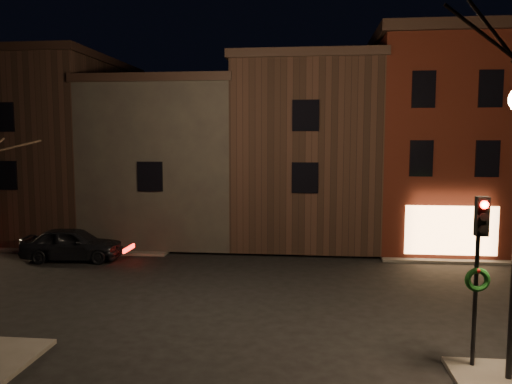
{
  "coord_description": "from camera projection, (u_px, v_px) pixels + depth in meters",
  "views": [
    {
      "loc": [
        1.71,
        -17.23,
        5.45
      ],
      "look_at": [
        -0.58,
        3.97,
        3.2
      ],
      "focal_mm": 35.0,
      "sensor_mm": 36.0,
      "label": 1
    }
  ],
  "objects": [
    {
      "name": "ground",
      "position": [
        260.0,
        293.0,
        17.79
      ],
      "size": [
        120.0,
        120.0,
        0.0
      ],
      "primitive_type": "plane",
      "color": "black",
      "rests_on": "ground"
    },
    {
      "name": "sidewalk_far_left",
      "position": [
        35.0,
        207.0,
        39.7
      ],
      "size": [
        30.0,
        30.0,
        0.12
      ],
      "primitive_type": "cube",
      "color": "#2D2B28",
      "rests_on": "ground"
    },
    {
      "name": "corner_building",
      "position": [
        432.0,
        140.0,
        25.74
      ],
      "size": [
        6.5,
        8.5,
        10.5
      ],
      "color": "#3F130B",
      "rests_on": "ground"
    },
    {
      "name": "row_building_a",
      "position": [
        306.0,
        151.0,
        27.51
      ],
      "size": [
        7.3,
        10.3,
        9.4
      ],
      "color": "black",
      "rests_on": "ground"
    },
    {
      "name": "row_building_b",
      "position": [
        178.0,
        159.0,
        28.33
      ],
      "size": [
        7.8,
        10.3,
        8.4
      ],
      "color": "black",
      "rests_on": "ground"
    },
    {
      "name": "row_building_c",
      "position": [
        56.0,
        146.0,
        29.03
      ],
      "size": [
        7.3,
        10.3,
        9.9
      ],
      "color": "black",
      "rests_on": "ground"
    },
    {
      "name": "traffic_signal",
      "position": [
        479.0,
        255.0,
        11.45
      ],
      "size": [
        0.58,
        0.38,
        4.05
      ],
      "color": "black",
      "rests_on": "sidewalk_near_right"
    },
    {
      "name": "parked_car_a",
      "position": [
        72.0,
        244.0,
        22.55
      ],
      "size": [
        4.56,
        2.14,
        1.51
      ],
      "primitive_type": "imported",
      "rotation": [
        0.0,
        0.0,
        1.65
      ],
      "color": "black",
      "rests_on": "ground"
    }
  ]
}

